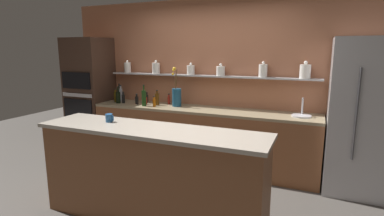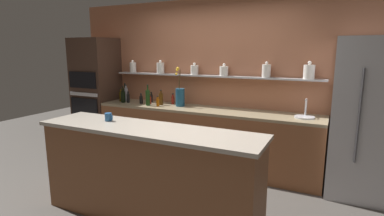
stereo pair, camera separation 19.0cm
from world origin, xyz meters
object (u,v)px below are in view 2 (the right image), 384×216
bottle_sauce_7 (150,100)px  bottle_spirit_11 (126,94)px  bottle_wine_8 (125,94)px  bottle_sauce_1 (141,99)px  coffee_mug (108,117)px  bottle_spirit_5 (161,99)px  bottle_sauce_2 (151,98)px  bottle_sauce_4 (173,99)px  sink_fixture (305,116)px  bottle_wine_9 (148,97)px  bottle_wine_6 (123,97)px  oven_tower (97,94)px  flower_vase (180,96)px  bottle_sauce_0 (158,102)px  bottle_oil_3 (121,96)px  refrigerator (372,120)px  bottle_sauce_10 (128,98)px

bottle_sauce_7 → bottle_spirit_11: size_ratio=0.58×
bottle_wine_8 → bottle_sauce_1: bearing=-21.7°
coffee_mug → bottle_spirit_5: bearing=100.5°
bottle_sauce_2 → bottle_sauce_4: bottle_sauce_2 is taller
sink_fixture → bottle_wine_9: bearing=-176.4°
bottle_wine_6 → bottle_sauce_7: bottle_wine_6 is taller
bottle_wine_8 → coffee_mug: (1.15, -1.75, 0.04)m
bottle_sauce_1 → oven_tower: bearing=177.7°
flower_vase → sink_fixture: (1.90, -0.03, -0.13)m
bottle_sauce_0 → bottle_sauce_1: bottle_sauce_1 is taller
oven_tower → bottle_wine_6: (0.68, -0.08, 0.01)m
sink_fixture → bottle_sauce_2: bearing=177.4°
bottle_wine_8 → bottle_sauce_0: bearing=-18.1°
sink_fixture → bottle_sauce_2: size_ratio=1.41×
flower_vase → bottle_sauce_1: size_ratio=3.57×
bottle_sauce_0 → bottle_spirit_5: 0.14m
flower_vase → bottle_sauce_7: bearing=-174.9°
flower_vase → bottle_sauce_4: flower_vase is taller
oven_tower → flower_vase: (1.72, 0.04, 0.07)m
bottle_oil_3 → bottle_sauce_2: bearing=13.2°
bottle_spirit_5 → bottle_wine_8: 0.87m
refrigerator → bottle_spirit_5: 3.00m
bottle_oil_3 → bottle_sauce_7: 0.61m
sink_fixture → bottle_spirit_11: (-3.01, 0.08, 0.10)m
bottle_sauce_2 → bottle_sauce_7: 0.14m
bottle_sauce_0 → bottle_sauce_4: bottle_sauce_4 is taller
flower_vase → bottle_sauce_0: size_ratio=3.66×
bottle_sauce_10 → flower_vase: bearing=5.3°
oven_tower → bottle_sauce_10: size_ratio=10.53×
bottle_sauce_2 → bottle_wine_9: size_ratio=0.54×
bottle_sauce_1 → bottle_spirit_5: (0.37, 0.04, 0.03)m
oven_tower → bottle_spirit_11: bearing=8.5°
bottle_sauce_7 → bottle_sauce_4: bearing=26.5°
bottle_wine_6 → coffee_mug: bottle_wine_6 is taller
sink_fixture → bottle_sauce_1: (-2.60, -0.05, 0.04)m
bottle_wine_6 → bottle_sauce_10: (0.08, 0.03, -0.02)m
bottle_sauce_0 → bottle_sauce_10: bearing=172.8°
flower_vase → bottle_wine_9: size_ratio=1.81×
bottle_spirit_11 → coffee_mug: bearing=-57.4°
flower_vase → bottle_spirit_11: size_ratio=2.18×
refrigerator → bottle_wine_8: size_ratio=6.51×
oven_tower → bottle_wine_8: size_ratio=6.70×
bottle_sauce_7 → bottle_sauce_10: (-0.41, -0.04, 0.01)m
oven_tower → bottle_wine_6: size_ratio=7.08×
flower_vase → bottle_spirit_5: size_ratio=2.50×
bottle_sauce_4 → bottle_sauce_7: size_ratio=1.05×
bottle_sauce_1 → bottle_wine_9: (0.20, -0.09, 0.06)m
bottle_sauce_1 → bottle_sauce_7: bottle_sauce_1 is taller
bottle_sauce_0 → bottle_oil_3: bottle_oil_3 is taller
oven_tower → bottle_oil_3: oven_tower is taller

